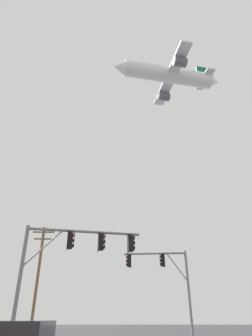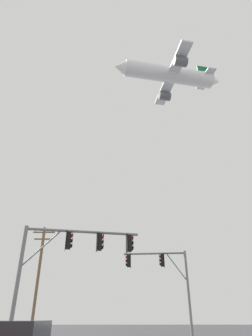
{
  "view_description": "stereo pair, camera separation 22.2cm",
  "coord_description": "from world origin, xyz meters",
  "px_view_note": "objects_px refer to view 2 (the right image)",
  "views": [
    {
      "loc": [
        -0.14,
        -6.25,
        1.68
      ],
      "look_at": [
        0.49,
        20.48,
        15.66
      ],
      "focal_mm": 30.62,
      "sensor_mm": 36.0,
      "label": 1
    },
    {
      "loc": [
        0.08,
        -6.25,
        1.68
      ],
      "look_at": [
        0.49,
        20.48,
        15.66
      ],
      "focal_mm": 30.62,
      "sensor_mm": 36.0,
      "label": 2
    }
  ],
  "objects_px": {
    "airplane": "(169,75)",
    "signal_pole_far": "(165,273)",
    "utility_pole": "(38,275)",
    "signal_pole_near": "(71,253)"
  },
  "relations": [
    {
      "from": "utility_pole",
      "to": "signal_pole_far",
      "type": "bearing_deg",
      "value": -30.29
    },
    {
      "from": "signal_pole_near",
      "to": "signal_pole_far",
      "type": "distance_m",
      "value": 9.19
    },
    {
      "from": "airplane",
      "to": "signal_pole_far",
      "type": "bearing_deg",
      "value": -106.77
    },
    {
      "from": "signal_pole_near",
      "to": "airplane",
      "type": "bearing_deg",
      "value": 66.31
    },
    {
      "from": "signal_pole_near",
      "to": "airplane",
      "type": "height_order",
      "value": "airplane"
    },
    {
      "from": "utility_pole",
      "to": "airplane",
      "type": "xyz_separation_m",
      "value": [
        17.68,
        14.77,
        41.58
      ]
    },
    {
      "from": "signal_pole_far",
      "to": "airplane",
      "type": "height_order",
      "value": "airplane"
    },
    {
      "from": "signal_pole_near",
      "to": "airplane",
      "type": "distance_m",
      "value": 52.27
    },
    {
      "from": "utility_pole",
      "to": "signal_pole_near",
      "type": "bearing_deg",
      "value": -68.76
    },
    {
      "from": "signal_pole_far",
      "to": "utility_pole",
      "type": "xyz_separation_m",
      "value": [
        -11.25,
        6.57,
        0.64
      ]
    }
  ]
}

